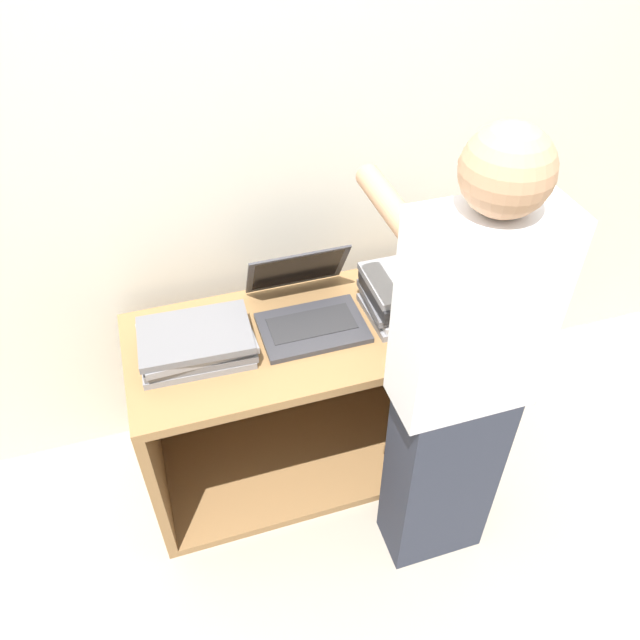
# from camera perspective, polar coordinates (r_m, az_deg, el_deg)

# --- Properties ---
(ground_plane) EXTENTS (12.00, 12.00, 0.00)m
(ground_plane) POSITION_cam_1_polar(r_m,az_deg,el_deg) (2.58, 1.41, -17.17)
(ground_plane) COLOR #9E9384
(wall_back) EXTENTS (8.00, 0.05, 2.40)m
(wall_back) POSITION_cam_1_polar(r_m,az_deg,el_deg) (2.23, -3.83, 14.73)
(wall_back) COLOR beige
(wall_back) RESTS_ON ground_plane
(cart) EXTENTS (1.30, 0.58, 0.73)m
(cart) POSITION_cam_1_polar(r_m,az_deg,el_deg) (2.49, -1.09, -6.02)
(cart) COLOR olive
(cart) RESTS_ON ground_plane
(laptop_open) EXTENTS (0.37, 0.38, 0.24)m
(laptop_open) POSITION_cam_1_polar(r_m,az_deg,el_deg) (2.20, -1.17, 1.10)
(laptop_open) COLOR #333338
(laptop_open) RESTS_ON cart
(laptop_stack_left) EXTENTS (0.38, 0.27, 0.10)m
(laptop_stack_left) POSITION_cam_1_polar(r_m,az_deg,el_deg) (2.11, -11.23, -2.00)
(laptop_stack_left) COLOR gray
(laptop_stack_left) RESTS_ON cart
(laptop_stack_right) EXTENTS (0.39, 0.27, 0.15)m
(laptop_stack_right) POSITION_cam_1_polar(r_m,az_deg,el_deg) (2.25, 8.94, 2.55)
(laptop_stack_right) COLOR gray
(laptop_stack_right) RESTS_ON cart
(person) EXTENTS (0.40, 0.53, 1.65)m
(person) POSITION_cam_1_polar(r_m,az_deg,el_deg) (1.91, 12.51, -5.94)
(person) COLOR #2D3342
(person) RESTS_ON ground_plane
(inventory_tag) EXTENTS (0.06, 0.02, 0.01)m
(inventory_tag) POSITION_cam_1_polar(r_m,az_deg,el_deg) (2.16, 9.88, 3.24)
(inventory_tag) COLOR red
(inventory_tag) RESTS_ON laptop_stack_right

